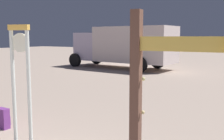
# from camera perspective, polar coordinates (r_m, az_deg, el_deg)

# --- Properties ---
(standing_clock) EXTENTS (0.42, 0.18, 2.25)m
(standing_clock) POSITION_cam_1_polar(r_m,az_deg,el_deg) (5.14, -18.85, -1.00)
(standing_clock) COLOR white
(standing_clock) RESTS_ON ground_plane
(arrow_sign) EXTENTS (1.13, 0.27, 2.31)m
(arrow_sign) POSITION_cam_1_polar(r_m,az_deg,el_deg) (2.64, 12.66, -3.97)
(arrow_sign) COLOR brown
(arrow_sign) RESTS_ON ground_plane
(backpack) EXTENTS (0.29, 0.20, 0.46)m
(backpack) POSITION_cam_1_polar(r_m,az_deg,el_deg) (6.53, -22.17, -9.55)
(backpack) COLOR #76388B
(backpack) RESTS_ON ground_plane
(box_truck_near) EXTENTS (7.12, 2.95, 2.67)m
(box_truck_near) POSITION_cam_1_polar(r_m,az_deg,el_deg) (17.38, 2.72, 5.30)
(box_truck_near) COLOR silver
(box_truck_near) RESTS_ON ground_plane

